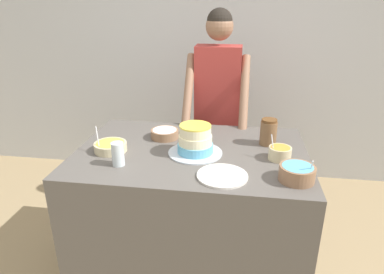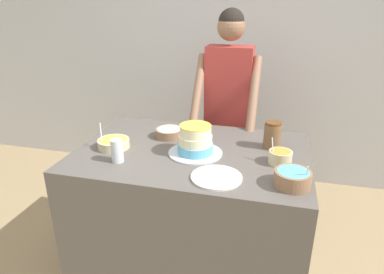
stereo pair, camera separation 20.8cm
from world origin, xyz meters
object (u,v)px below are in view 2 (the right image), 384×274
at_px(frosting_bowl_blue, 293,178).
at_px(frosting_bowl_yellow, 114,143).
at_px(frosting_bowl_orange, 280,157).
at_px(ceramic_plate, 216,177).
at_px(stoneware_jar, 272,135).
at_px(drinking_glass, 117,151).
at_px(cake, 195,141).
at_px(person_baker, 228,96).
at_px(frosting_bowl_white, 169,132).

height_order(frosting_bowl_blue, frosting_bowl_yellow, frosting_bowl_yellow).
height_order(frosting_bowl_orange, ceramic_plate, frosting_bowl_orange).
xyz_separation_m(frosting_bowl_yellow, stoneware_jar, (0.99, 0.25, 0.06)).
height_order(frosting_bowl_orange, drinking_glass, frosting_bowl_orange).
bearing_deg(ceramic_plate, cake, 123.89).
distance_m(frosting_bowl_yellow, drinking_glass, 0.22).
relative_size(person_baker, drinking_glass, 12.87).
bearing_deg(drinking_glass, person_baker, 64.88).
bearing_deg(frosting_bowl_yellow, stoneware_jar, 14.37).
relative_size(ceramic_plate, stoneware_jar, 1.59).
xyz_separation_m(frosting_bowl_yellow, drinking_glass, (0.12, -0.18, 0.04)).
bearing_deg(frosting_bowl_orange, frosting_bowl_yellow, -178.23).
distance_m(person_baker, ceramic_plate, 1.12).
xyz_separation_m(frosting_bowl_blue, ceramic_plate, (-0.39, -0.02, -0.04)).
xyz_separation_m(person_baker, cake, (-0.07, -0.82, -0.07)).
height_order(frosting_bowl_orange, stoneware_jar, stoneware_jar).
bearing_deg(frosting_bowl_orange, frosting_bowl_blue, -75.44).
distance_m(frosting_bowl_white, frosting_bowl_orange, 0.79).
height_order(frosting_bowl_white, frosting_bowl_blue, frosting_bowl_blue).
bearing_deg(frosting_bowl_blue, cake, 155.78).
relative_size(frosting_bowl_yellow, ceramic_plate, 0.73).
distance_m(person_baker, stoneware_jar, 0.72).
bearing_deg(person_baker, frosting_bowl_yellow, -125.12).
xyz_separation_m(frosting_bowl_white, stoneware_jar, (0.70, -0.01, 0.05)).
bearing_deg(frosting_bowl_blue, person_baker, 115.04).
distance_m(person_baker, frosting_bowl_yellow, 1.06).
bearing_deg(stoneware_jar, drinking_glass, -153.49).
bearing_deg(person_baker, stoneware_jar, -57.87).
bearing_deg(frosting_bowl_white, frosting_bowl_orange, -17.26).
xyz_separation_m(frosting_bowl_blue, stoneware_jar, (-0.12, 0.47, 0.04)).
relative_size(cake, frosting_bowl_white, 1.76).
bearing_deg(ceramic_plate, frosting_bowl_blue, 2.56).
relative_size(cake, ceramic_plate, 1.21).
bearing_deg(cake, frosting_bowl_yellow, -175.77).
bearing_deg(frosting_bowl_orange, frosting_bowl_white, 162.74).
height_order(frosting_bowl_blue, frosting_bowl_orange, frosting_bowl_orange).
xyz_separation_m(frosting_bowl_white, frosting_bowl_yellow, (-0.29, -0.27, -0.00)).
xyz_separation_m(frosting_bowl_white, drinking_glass, (-0.17, -0.45, 0.04)).
bearing_deg(person_baker, frosting_bowl_white, -117.93).
xyz_separation_m(frosting_bowl_yellow, ceramic_plate, (0.72, -0.24, -0.03)).
height_order(person_baker, cake, person_baker).
bearing_deg(person_baker, frosting_bowl_orange, -62.07).
relative_size(cake, frosting_bowl_orange, 2.24).
height_order(drinking_glass, stoneware_jar, stoneware_jar).
height_order(drinking_glass, ceramic_plate, drinking_glass).
bearing_deg(stoneware_jar, frosting_bowl_yellow, -165.63).
relative_size(frosting_bowl_blue, ceramic_plate, 0.68).
relative_size(frosting_bowl_orange, frosting_bowl_yellow, 0.74).
bearing_deg(frosting_bowl_white, cake, -43.00).
relative_size(frosting_bowl_blue, drinking_glass, 1.36).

